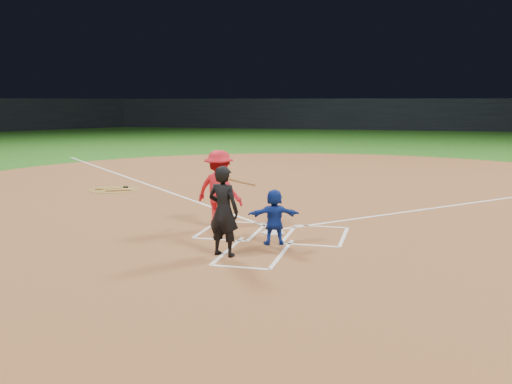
% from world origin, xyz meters
% --- Properties ---
extents(ground, '(120.00, 120.00, 0.00)m').
position_xyz_m(ground, '(0.00, 0.00, 0.00)').
color(ground, '#1D5415').
rests_on(ground, ground).
extents(home_plate_dirt, '(28.00, 28.00, 0.01)m').
position_xyz_m(home_plate_dirt, '(0.00, 6.00, 0.01)').
color(home_plate_dirt, brown).
rests_on(home_plate_dirt, ground).
extents(stadium_wall_far, '(80.00, 1.20, 3.20)m').
position_xyz_m(stadium_wall_far, '(0.00, 48.00, 1.60)').
color(stadium_wall_far, black).
rests_on(stadium_wall_far, ground).
extents(home_plate, '(0.60, 0.60, 0.02)m').
position_xyz_m(home_plate, '(0.00, 0.00, 0.02)').
color(home_plate, silver).
rests_on(home_plate, home_plate_dirt).
extents(on_deck_circle, '(1.70, 1.70, 0.01)m').
position_xyz_m(on_deck_circle, '(-6.54, 4.90, 0.02)').
color(on_deck_circle, brown).
rests_on(on_deck_circle, home_plate_dirt).
extents(on_deck_logo, '(0.80, 0.80, 0.00)m').
position_xyz_m(on_deck_logo, '(-6.54, 4.90, 0.02)').
color(on_deck_logo, gold).
rests_on(on_deck_logo, on_deck_circle).
extents(on_deck_bat_a, '(0.34, 0.81, 0.06)m').
position_xyz_m(on_deck_bat_a, '(-6.39, 5.15, 0.05)').
color(on_deck_bat_a, olive).
rests_on(on_deck_bat_a, on_deck_circle).
extents(on_deck_bat_b, '(0.81, 0.34, 0.06)m').
position_xyz_m(on_deck_bat_b, '(-6.74, 4.80, 0.05)').
color(on_deck_bat_b, olive).
rests_on(on_deck_bat_b, on_deck_circle).
extents(on_deck_bat_c, '(0.79, 0.42, 0.06)m').
position_xyz_m(on_deck_bat_c, '(-6.24, 4.60, 0.05)').
color(on_deck_bat_c, '#A8753D').
rests_on(on_deck_bat_c, on_deck_circle).
extents(bat_weight_donut, '(0.19, 0.19, 0.05)m').
position_xyz_m(bat_weight_donut, '(-6.34, 5.30, 0.05)').
color(bat_weight_donut, black).
rests_on(bat_weight_donut, on_deck_circle).
extents(catcher, '(1.14, 0.67, 1.17)m').
position_xyz_m(catcher, '(0.24, -1.00, 0.60)').
color(catcher, '#132F9A').
rests_on(catcher, home_plate_dirt).
extents(umpire, '(0.72, 0.56, 1.75)m').
position_xyz_m(umpire, '(-0.52, -2.10, 0.89)').
color(umpire, black).
rests_on(umpire, home_plate_dirt).
extents(chalk_markings, '(28.35, 17.32, 0.01)m').
position_xyz_m(chalk_markings, '(0.00, 5.29, 0.01)').
color(chalk_markings, white).
rests_on(chalk_markings, home_plate_dirt).
extents(batter_at_plate, '(1.49, 1.02, 1.84)m').
position_xyz_m(batter_at_plate, '(-1.32, 0.14, 0.93)').
color(batter_at_plate, red).
rests_on(batter_at_plate, home_plate_dirt).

